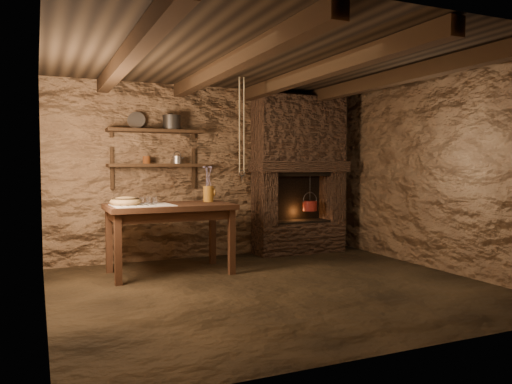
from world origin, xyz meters
name	(u,v)px	position (x,y,z in m)	size (l,w,h in m)	color
floor	(275,287)	(0.00, 0.00, 0.00)	(4.50, 4.50, 0.00)	black
back_wall	(213,172)	(0.00, 2.00, 1.20)	(4.50, 0.04, 2.40)	#4F3725
front_wall	(403,180)	(0.00, -2.00, 1.20)	(4.50, 0.04, 2.40)	#4F3725
left_wall	(43,177)	(-2.25, 0.00, 1.20)	(0.04, 4.00, 2.40)	#4F3725
right_wall	(439,173)	(2.25, 0.00, 1.20)	(0.04, 4.00, 2.40)	#4F3725
ceiling	(275,60)	(0.00, 0.00, 2.40)	(4.50, 4.00, 0.04)	black
beam_far_left	(129,56)	(-1.50, 0.00, 2.31)	(0.14, 3.95, 0.16)	black
beam_mid_left	(230,64)	(-0.50, 0.00, 2.31)	(0.14, 3.95, 0.16)	black
beam_mid_right	(317,72)	(0.50, 0.00, 2.31)	(0.14, 3.95, 0.16)	black
beam_far_right	(391,78)	(1.50, 0.00, 2.31)	(0.14, 3.95, 0.16)	black
shelf_lower	(156,165)	(-0.85, 1.84, 1.30)	(1.25, 0.30, 0.04)	black
shelf_upper	(156,131)	(-0.85, 1.84, 1.75)	(1.25, 0.30, 0.04)	black
hearth	(299,170)	(1.25, 1.77, 1.23)	(1.43, 0.51, 2.30)	#322119
work_table	(170,236)	(-0.85, 1.12, 0.45)	(1.47, 0.85, 0.84)	#371F13
linen_cloth	(142,205)	(-1.19, 1.02, 0.84)	(0.67, 0.54, 0.01)	beige
pewter_cutlery_row	(143,205)	(-1.19, 1.00, 0.85)	(0.57, 0.22, 0.01)	gray
drinking_glasses	(142,200)	(-1.17, 1.15, 0.89)	(0.22, 0.07, 0.09)	white
stoneware_jug	(209,186)	(-0.31, 1.29, 1.03)	(0.16, 0.16, 0.46)	#A66C20
wooden_bowl	(125,202)	(-1.37, 1.12, 0.88)	(0.35, 0.35, 0.13)	olive
iron_stockpot	(172,123)	(-0.64, 1.84, 1.86)	(0.23, 0.23, 0.18)	#2D2A28
tin_pan	(136,120)	(-1.08, 1.94, 1.89)	(0.24, 0.24, 0.03)	#A5A49F
small_kettle	(177,160)	(-0.56, 1.84, 1.37)	(0.15, 0.11, 0.16)	#A5A49F
rusty_tin	(147,160)	(-0.97, 1.84, 1.37)	(0.10, 0.10, 0.10)	#572911
red_pot	(310,205)	(1.42, 1.72, 0.71)	(0.27, 0.27, 0.54)	maroon
hanging_ropes	(242,125)	(0.05, 1.05, 1.80)	(0.08, 0.08, 1.20)	#C9B98E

